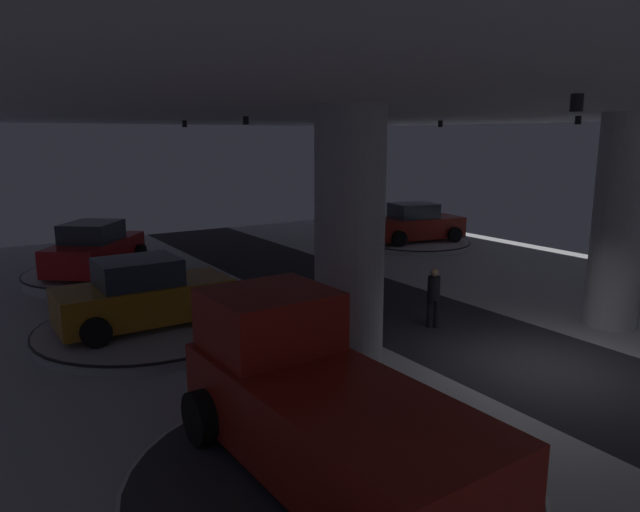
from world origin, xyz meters
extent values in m
cube|color=silver|center=(0.00, 0.00, -0.03)|extent=(24.00, 44.00, 0.05)
cube|color=#2D2D33|center=(0.00, 0.00, 0.00)|extent=(4.40, 44.00, 0.01)
cube|color=silver|center=(0.00, 0.00, 5.55)|extent=(24.00, 44.00, 0.10)
cylinder|color=black|center=(-3.69, -2.66, 5.32)|extent=(0.16, 0.16, 0.22)
cylinder|color=black|center=(-3.96, 2.71, 5.32)|extent=(0.16, 0.16, 0.22)
cylinder|color=black|center=(-3.61, 7.14, 5.32)|extent=(0.16, 0.16, 0.22)
cylinder|color=black|center=(-3.59, 11.90, 5.32)|extent=(0.16, 0.16, 0.22)
cylinder|color=black|center=(3.56, 2.16, 5.32)|extent=(0.16, 0.16, 0.22)
cylinder|color=black|center=(3.67, 7.33, 5.32)|extent=(0.16, 0.16, 0.22)
cylinder|color=black|center=(3.57, 11.82, 5.32)|extent=(0.16, 0.16, 0.22)
cylinder|color=silver|center=(3.92, 0.98, 2.75)|extent=(1.31, 1.31, 5.50)
cylinder|color=#ADADB2|center=(-3.90, 1.94, 2.75)|extent=(1.40, 1.40, 5.50)
cylinder|color=#B7B7BC|center=(-6.66, 6.79, 0.14)|extent=(5.30, 5.30, 0.27)
cylinder|color=black|center=(-6.66, 6.79, 0.24)|extent=(5.41, 5.41, 0.05)
cube|color=#B77519|center=(-6.66, 6.79, 0.88)|extent=(4.22, 1.85, 0.90)
cube|color=#2D3842|center=(-6.81, 6.79, 1.63)|extent=(1.92, 1.58, 0.70)
cylinder|color=black|center=(-5.24, 7.81, 0.61)|extent=(0.68, 0.23, 0.68)
cylinder|color=black|center=(-5.22, 5.81, 0.61)|extent=(0.68, 0.23, 0.68)
cylinder|color=black|center=(-8.09, 7.77, 0.61)|extent=(0.68, 0.23, 0.68)
cylinder|color=black|center=(-8.07, 5.78, 0.61)|extent=(0.68, 0.23, 0.68)
sphere|color=white|center=(-4.60, 7.31, 0.99)|extent=(0.18, 0.18, 0.18)
sphere|color=white|center=(-4.59, 6.32, 0.99)|extent=(0.18, 0.18, 0.18)
cylinder|color=silver|center=(7.27, 12.34, 0.12)|extent=(4.80, 4.80, 0.24)
cylinder|color=black|center=(7.27, 12.34, 0.21)|extent=(4.89, 4.89, 0.05)
cube|color=maroon|center=(7.27, 12.34, 0.85)|extent=(4.45, 2.52, 0.90)
cube|color=#2D3842|center=(7.12, 12.37, 1.59)|extent=(2.15, 1.87, 0.70)
cylinder|color=black|center=(8.85, 13.07, 0.58)|extent=(0.71, 0.34, 0.68)
cylinder|color=black|center=(8.49, 11.10, 0.58)|extent=(0.71, 0.34, 0.68)
cylinder|color=black|center=(6.04, 13.58, 0.58)|extent=(0.71, 0.34, 0.68)
cylinder|color=black|center=(5.68, 11.61, 0.58)|extent=(0.71, 0.34, 0.68)
sphere|color=white|center=(9.38, 12.46, 0.96)|extent=(0.18, 0.18, 0.18)
sphere|color=white|center=(9.20, 11.49, 0.96)|extent=(0.18, 0.18, 0.18)
cylinder|color=silver|center=(-6.46, 13.30, 0.18)|extent=(4.73, 4.73, 0.36)
cylinder|color=black|center=(-6.46, 13.30, 0.33)|extent=(4.83, 4.83, 0.05)
cube|color=red|center=(-6.46, 13.30, 0.97)|extent=(4.00, 4.42, 0.90)
cube|color=#2D3842|center=(-6.55, 13.18, 1.72)|extent=(2.40, 2.46, 0.70)
cylinder|color=black|center=(-6.37, 15.04, 0.70)|extent=(0.59, 0.67, 0.68)
cylinder|color=black|center=(-4.80, 13.81, 0.70)|extent=(0.59, 0.67, 0.68)
cylinder|color=black|center=(-8.12, 12.78, 0.70)|extent=(0.59, 0.67, 0.68)
cylinder|color=black|center=(-6.55, 11.55, 0.70)|extent=(0.59, 0.67, 0.68)
sphere|color=white|center=(-5.59, 15.23, 1.09)|extent=(0.18, 0.18, 0.18)
sphere|color=white|center=(-4.81, 14.62, 1.09)|extent=(0.18, 0.18, 0.18)
cylinder|color=#333338|center=(-6.37, -1.13, 0.11)|extent=(5.71, 5.71, 0.23)
cylinder|color=white|center=(-6.37, -1.13, 0.20)|extent=(5.82, 5.82, 0.05)
cube|color=maroon|center=(-6.37, -1.13, 0.98)|extent=(2.28, 5.37, 1.20)
cube|color=maroon|center=(-6.43, 0.57, 2.03)|extent=(1.96, 1.76, 1.00)
cube|color=#28333D|center=(-6.42, 0.06, 2.03)|extent=(1.75, 0.14, 0.75)
cylinder|color=black|center=(-7.61, 0.68, 0.65)|extent=(0.31, 0.85, 0.84)
cylinder|color=black|center=(-5.26, 0.76, 0.65)|extent=(0.31, 0.85, 0.84)
cylinder|color=black|center=(-5.13, -2.95, 0.65)|extent=(0.31, 0.85, 0.84)
cylinder|color=black|center=(1.05, 7.35, 0.40)|extent=(0.14, 0.14, 0.80)
cylinder|color=black|center=(1.02, 7.17, 0.40)|extent=(0.14, 0.14, 0.80)
cylinder|color=black|center=(1.03, 7.26, 1.06)|extent=(0.32, 0.32, 0.62)
sphere|color=#99755B|center=(1.03, 7.26, 1.48)|extent=(0.22, 0.22, 0.22)
cylinder|color=black|center=(-0.27, 3.40, 0.40)|extent=(0.14, 0.14, 0.80)
cylinder|color=black|center=(-0.14, 3.28, 0.40)|extent=(0.14, 0.14, 0.80)
cylinder|color=black|center=(-0.20, 3.34, 1.06)|extent=(0.32, 0.32, 0.62)
sphere|color=tan|center=(-0.20, 3.34, 1.48)|extent=(0.22, 0.22, 0.22)
cylinder|color=#333338|center=(-3.06, 4.61, 0.02)|extent=(0.28, 0.28, 0.04)
cylinder|color=#B2B2B7|center=(-3.06, 4.61, 0.48)|extent=(0.07, 0.07, 0.96)
sphere|color=#B2B2B7|center=(-3.06, 4.61, 0.96)|extent=(0.10, 0.10, 0.10)
camera|label=1|loc=(-10.52, -7.28, 4.90)|focal=32.58mm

